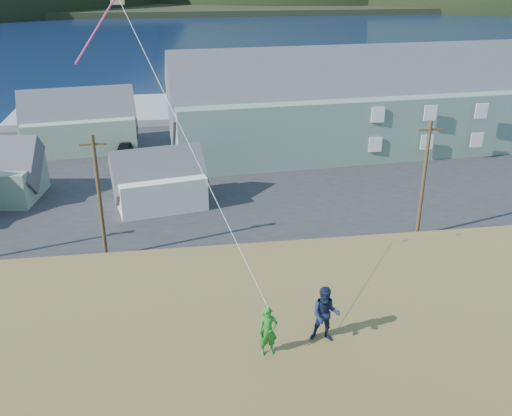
{
  "coord_description": "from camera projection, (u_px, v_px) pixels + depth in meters",
  "views": [
    {
      "loc": [
        0.24,
        -32.12,
        17.75
      ],
      "look_at": [
        3.26,
        -11.79,
        8.8
      ],
      "focal_mm": 40.0,
      "sensor_mm": 36.0,
      "label": 1
    }
  ],
  "objects": [
    {
      "name": "shed_palegreen_far",
      "position": [
        79.0,
        122.0,
        57.05
      ],
      "size": [
        11.89,
        7.75,
        7.52
      ],
      "rotation": [
        0.0,
        0.0,
        0.13
      ],
      "color": "gray",
      "rests_on": "waterfront_lot"
    },
    {
      "name": "kite_flyer_navy",
      "position": [
        326.0,
        314.0,
        16.9
      ],
      "size": [
        1.01,
        0.87,
        1.8
      ],
      "primitive_type": "imported",
      "rotation": [
        0.0,
        0.0,
        -0.24
      ],
      "color": "#15203C",
      "rests_on": "hillside"
    },
    {
      "name": "parked_cars",
      "position": [
        99.0,
        150.0,
        55.44
      ],
      "size": [
        19.62,
        12.81,
        1.43
      ],
      "color": "black",
      "rests_on": "waterfront_lot"
    },
    {
      "name": "wharf",
      "position": [
        123.0,
        110.0,
        71.47
      ],
      "size": [
        26.0,
        14.0,
        0.9
      ],
      "primitive_type": "cube",
      "color": "gray",
      "rests_on": "ground"
    },
    {
      "name": "ground",
      "position": [
        178.0,
        265.0,
        36.18
      ],
      "size": [
        900.0,
        900.0,
        0.0
      ],
      "primitive_type": "plane",
      "color": "#0A1638",
      "rests_on": "ground"
    },
    {
      "name": "grass_strip",
      "position": [
        179.0,
        280.0,
        34.35
      ],
      "size": [
        110.0,
        8.0,
        0.1
      ],
      "primitive_type": "cube",
      "color": "#4C3D19",
      "rests_on": "ground"
    },
    {
      "name": "kite_rig",
      "position": [
        116.0,
        5.0,
        18.61
      ],
      "size": [
        2.61,
        3.8,
        11.37
      ],
      "color": "#E9ECB4",
      "rests_on": "ground"
    },
    {
      "name": "kite_flyer_green",
      "position": [
        268.0,
        331.0,
        16.35
      ],
      "size": [
        0.6,
        0.43,
        1.55
      ],
      "primitive_type": "imported",
      "rotation": [
        0.0,
        0.0,
        0.11
      ],
      "color": "#207720",
      "rests_on": "hillside"
    },
    {
      "name": "lodge",
      "position": [
        351.0,
        104.0,
        56.0
      ],
      "size": [
        36.0,
        12.37,
        12.45
      ],
      "rotation": [
        0.0,
        0.0,
        0.07
      ],
      "color": "gray",
      "rests_on": "waterfront_lot"
    },
    {
      "name": "shed_white",
      "position": [
        159.0,
        180.0,
        43.94
      ],
      "size": [
        7.79,
        5.93,
        5.58
      ],
      "rotation": [
        0.0,
        0.0,
        0.2
      ],
      "color": "white",
      "rests_on": "waterfront_lot"
    },
    {
      "name": "waterfront_lot",
      "position": [
        174.0,
        173.0,
        51.57
      ],
      "size": [
        72.0,
        36.0,
        0.12
      ],
      "primitive_type": "cube",
      "color": "#28282B",
      "rests_on": "ground"
    },
    {
      "name": "utility_poles",
      "position": [
        151.0,
        194.0,
        35.63
      ],
      "size": [
        32.25,
        0.24,
        8.71
      ],
      "color": "#47331E",
      "rests_on": "waterfront_lot"
    }
  ]
}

